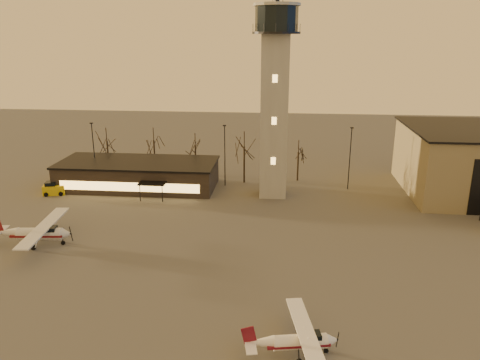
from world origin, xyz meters
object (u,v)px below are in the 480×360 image
object	(u,v)px
control_tower	(275,89)
cessna_rear	(41,236)
service_cart	(54,190)
cessna_front	(301,344)
terminal	(138,174)

from	to	relation	value
control_tower	cessna_rear	bearing A→B (deg)	-142.18
control_tower	service_cart	distance (m)	37.56
cessna_front	cessna_rear	bearing A→B (deg)	139.97
control_tower	cessna_rear	world-z (taller)	control_tower
control_tower	cessna_front	size ratio (longest dim) A/B	3.23
cessna_front	service_cart	bearing A→B (deg)	126.60
terminal	cessna_front	distance (m)	47.29
terminal	cessna_rear	size ratio (longest dim) A/B	2.03
cessna_front	service_cart	distance (m)	51.14
terminal	cessna_rear	distance (m)	23.30
cessna_front	cessna_rear	world-z (taller)	cessna_rear
control_tower	service_cart	size ratio (longest dim) A/B	9.05
cessna_rear	control_tower	bearing A→B (deg)	32.26
cessna_front	cessna_rear	size ratio (longest dim) A/B	0.81
terminal	service_cart	distance (m)	13.13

